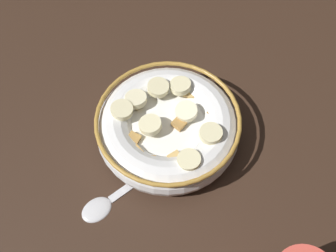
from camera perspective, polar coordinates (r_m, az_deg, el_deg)
name	(u,v)px	position (r cm, az deg, el deg)	size (l,w,h in cm)	color
ground_plane	(168,141)	(61.75, 0.00, -1.93)	(138.37, 138.37, 2.00)	#332116
cereal_bowl	(168,127)	(58.49, -0.01, -0.09)	(19.49, 19.49, 5.81)	white
spoon	(111,199)	(56.97, -7.57, -9.50)	(11.68, 12.93, 0.80)	silver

